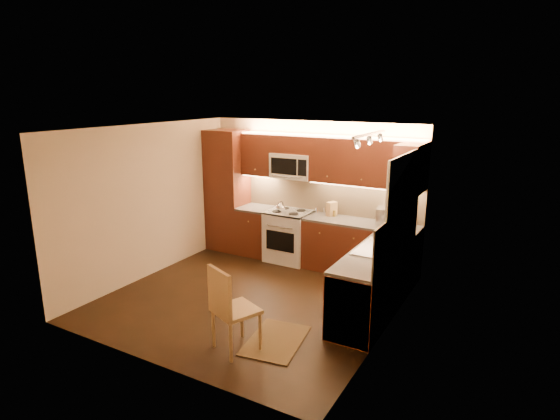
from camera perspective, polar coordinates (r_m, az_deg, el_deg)
The scene contains 37 objects.
floor at distance 7.01m, azimuth -3.34°, elevation -10.79°, with size 4.00×4.00×0.01m, color black.
ceiling at distance 6.36m, azimuth -3.67°, elevation 10.05°, with size 4.00×4.00×0.01m, color beige.
wall_back at distance 8.28m, azimuth 4.04°, elevation 2.30°, with size 4.00×0.01×2.50m, color beige.
wall_front at distance 5.10m, azimuth -15.86°, elevation -6.01°, with size 4.00×0.01×2.50m, color beige.
wall_left at distance 7.82m, azimuth -15.91°, elevation 1.06°, with size 0.01×4.00×2.50m, color beige.
wall_right at distance 5.78m, azimuth 13.44°, elevation -3.43°, with size 0.01×4.00×2.50m, color beige.
pantry at distance 8.87m, azimuth -6.49°, elevation 2.40°, with size 0.70×0.60×2.30m, color #4A1B10.
base_cab_back_left at distance 8.69m, azimuth -2.82°, elevation -2.68°, with size 0.62×0.60×0.86m, color #4A1B10.
counter_back_left at distance 8.57m, azimuth -2.85°, elevation 0.20°, with size 0.62×0.60×0.04m, color #312F2D.
base_cab_back_right at distance 7.85m, azimuth 9.87°, elevation -4.78°, with size 1.92×0.60×0.86m, color #4A1B10.
counter_back_right at distance 7.71m, azimuth 10.02°, elevation -1.62°, with size 1.92×0.60×0.04m, color #312F2D.
base_cab_right at distance 6.50m, azimuth 11.46°, elevation -9.00°, with size 0.60×2.00×0.86m, color #4A1B10.
counter_right at distance 6.34m, azimuth 11.66°, elevation -5.25°, with size 0.60×2.00×0.04m, color #312F2D.
dishwasher at distance 5.89m, azimuth 9.27°, elevation -11.43°, with size 0.58×0.60×0.84m, color silver.
backsplash_back at distance 8.14m, azimuth 6.23°, elevation 1.68°, with size 3.30×0.02×0.60m, color tan.
backsplash_right at distance 6.16m, azimuth 14.37°, elevation -2.85°, with size 0.02×2.00×0.60m, color tan.
upper_cab_back_left at distance 8.49m, azimuth -2.48°, elevation 6.91°, with size 0.62×0.35×0.75m, color #4A1B10.
upper_cab_back_right at distance 7.62m, azimuth 10.66°, elevation 5.82°, with size 1.92×0.35×0.75m, color #4A1B10.
upper_cab_bridge at distance 8.12m, azimuth 1.68°, elevation 8.14°, with size 0.76×0.35×0.31m, color #4A1B10.
upper_cab_right_corner at distance 7.00m, azimuth 15.61°, elevation 4.79°, with size 0.35×0.50×0.75m, color #4A1B10.
stove at distance 8.33m, azimuth 1.12°, elevation -3.21°, with size 0.76×0.65×0.92m, color silver, non-canonical shape.
microwave at distance 8.15m, azimuth 1.61°, elevation 5.51°, with size 0.76×0.38×0.44m, color silver, non-canonical shape.
window_frame at distance 6.20m, azimuth 14.93°, elevation 1.06°, with size 0.03×1.44×1.24m, color silver.
window_blinds at distance 6.21m, azimuth 14.75°, elevation 1.08°, with size 0.02×1.36×1.16m, color silver.
sink at distance 6.44m, azimuth 12.12°, elevation -4.06°, with size 0.52×0.86×0.15m, color silver, non-canonical shape.
faucet at distance 6.37m, azimuth 13.70°, elevation -3.65°, with size 0.20×0.04×0.30m, color silver, non-canonical shape.
track_light_bar at distance 6.05m, azimuth 11.06°, elevation 9.21°, with size 0.04×1.20×0.03m, color silver.
kettle at distance 8.15m, azimuth 0.08°, elevation 0.44°, with size 0.16×0.16×0.19m, color silver, non-canonical shape.
toaster_oven at distance 7.67m, azimuth 13.52°, elevation -0.73°, with size 0.43×0.33×0.26m, color silver.
knife_block at distance 8.01m, azimuth 6.42°, elevation 0.15°, with size 0.11×0.18×0.24m, color #AA814D.
spice_jar_a at distance 8.18m, azimuth 4.52°, elevation -0.04°, with size 0.04×0.04×0.09m, color silver.
spice_jar_b at distance 8.19m, azimuth 4.57°, elevation -0.03°, with size 0.04×0.04×0.09m, color brown.
spice_jar_c at distance 8.18m, azimuth 5.51°, elevation -0.04°, with size 0.04×0.04×0.10m, color silver.
spice_jar_d at distance 7.98m, azimuth 6.76°, elevation -0.42°, with size 0.05×0.05×0.11m, color olive.
soap_bottle at distance 6.73m, azimuth 14.08°, elevation -3.25°, with size 0.08×0.08×0.18m, color #B5B4B9.
rug at distance 5.90m, azimuth -0.53°, elevation -15.83°, with size 0.63×0.95×0.01m, color black.
dining_chair at distance 5.53m, azimuth -5.46°, elevation -11.99°, with size 0.47×0.47×1.06m, color #AA814D, non-canonical shape.
Camera 1 is at (3.46, -5.31, 2.98)m, focal length 29.55 mm.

